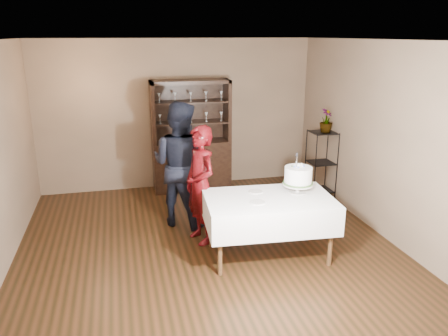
{
  "coord_description": "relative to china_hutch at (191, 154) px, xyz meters",
  "views": [
    {
      "loc": [
        -1.06,
        -5.39,
        2.77
      ],
      "look_at": [
        0.29,
        0.1,
        1.03
      ],
      "focal_mm": 35.0,
      "sensor_mm": 36.0,
      "label": 1
    }
  ],
  "objects": [
    {
      "name": "potted_plant",
      "position": [
        2.1,
        -1.08,
        0.72
      ],
      "size": [
        0.31,
        0.31,
        0.4
      ],
      "primitive_type": "imported",
      "rotation": [
        0.0,
        0.0,
        0.76
      ],
      "color": "#3D602D",
      "rests_on": "plant_etagere"
    },
    {
      "name": "back_wall",
      "position": [
        -0.2,
        0.25,
        0.69
      ],
      "size": [
        5.0,
        0.02,
        2.7
      ],
      "primitive_type": "cube",
      "color": "brown",
      "rests_on": "floor"
    },
    {
      "name": "plate_far",
      "position": [
        0.41,
        -2.57,
        0.14
      ],
      "size": [
        0.24,
        0.24,
        0.01
      ],
      "primitive_type": "cylinder",
      "rotation": [
        0.0,
        0.0,
        0.43
      ],
      "color": "beige",
      "rests_on": "cake_table"
    },
    {
      "name": "man",
      "position": [
        -0.42,
        -1.51,
        0.27
      ],
      "size": [
        1.15,
        1.11,
        1.86
      ],
      "primitive_type": "imported",
      "rotation": [
        0.0,
        0.0,
        2.47
      ],
      "color": "black",
      "rests_on": "floor"
    },
    {
      "name": "plant_etagere",
      "position": [
        2.08,
        -1.05,
        -0.01
      ],
      "size": [
        0.42,
        0.42,
        1.2
      ],
      "color": "black",
      "rests_on": "floor"
    },
    {
      "name": "china_hutch",
      "position": [
        0.0,
        0.0,
        0.0
      ],
      "size": [
        1.4,
        0.48,
        2.0
      ],
      "color": "black",
      "rests_on": "floor"
    },
    {
      "name": "woman",
      "position": [
        -0.24,
        -2.17,
        0.15
      ],
      "size": [
        0.56,
        0.69,
        1.63
      ],
      "primitive_type": "imported",
      "rotation": [
        0.0,
        0.0,
        -1.25
      ],
      "color": "#390505",
      "rests_on": "floor"
    },
    {
      "name": "floor",
      "position": [
        -0.2,
        -2.25,
        -0.66
      ],
      "size": [
        5.0,
        5.0,
        0.0
      ],
      "primitive_type": "plane",
      "color": "black",
      "rests_on": "ground"
    },
    {
      "name": "wall_right",
      "position": [
        2.3,
        -2.25,
        0.69
      ],
      "size": [
        0.02,
        5.0,
        2.7
      ],
      "primitive_type": "cube",
      "color": "brown",
      "rests_on": "floor"
    },
    {
      "name": "ceiling",
      "position": [
        -0.2,
        -2.25,
        2.04
      ],
      "size": [
        5.0,
        5.0,
        0.0
      ],
      "primitive_type": "plane",
      "rotation": [
        3.14,
        0.0,
        0.0
      ],
      "color": "white",
      "rests_on": "back_wall"
    },
    {
      "name": "plate_near",
      "position": [
        0.31,
        -2.93,
        0.14
      ],
      "size": [
        0.23,
        0.23,
        0.01
      ],
      "primitive_type": "cylinder",
      "rotation": [
        0.0,
        0.0,
        0.28
      ],
      "color": "beige",
      "rests_on": "cake_table"
    },
    {
      "name": "cake_table",
      "position": [
        0.51,
        -2.8,
        -0.05
      ],
      "size": [
        1.67,
        1.1,
        0.8
      ],
      "rotation": [
        0.0,
        0.0,
        -0.08
      ],
      "color": "white",
      "rests_on": "floor"
    },
    {
      "name": "cake",
      "position": [
        0.93,
        -2.72,
        0.35
      ],
      "size": [
        0.4,
        0.4,
        0.54
      ],
      "rotation": [
        0.0,
        0.0,
        -0.15
      ],
      "color": "beige",
      "rests_on": "cake_table"
    }
  ]
}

